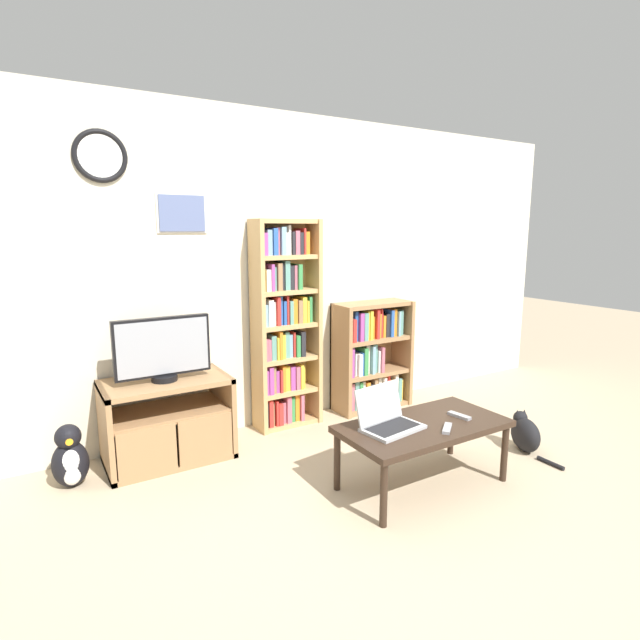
% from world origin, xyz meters
% --- Properties ---
extents(ground_plane, '(18.00, 18.00, 0.00)m').
position_xyz_m(ground_plane, '(0.00, 0.00, 0.00)').
color(ground_plane, tan).
extents(wall_back, '(6.81, 0.09, 2.60)m').
position_xyz_m(wall_back, '(-0.01, 1.85, 1.31)').
color(wall_back, beige).
rests_on(wall_back, ground_plane).
extents(tv_stand, '(0.87, 0.51, 0.60)m').
position_xyz_m(tv_stand, '(-0.89, 1.53, 0.30)').
color(tv_stand, '#9E754C').
rests_on(tv_stand, ground_plane).
extents(television, '(0.66, 0.18, 0.46)m').
position_xyz_m(television, '(-0.90, 1.52, 0.83)').
color(television, black).
rests_on(television, tv_stand).
extents(bookshelf_tall, '(0.56, 0.25, 1.74)m').
position_xyz_m(bookshelf_tall, '(0.14, 1.70, 0.86)').
color(bookshelf_tall, tan).
rests_on(bookshelf_tall, ground_plane).
extents(bookshelf_short, '(0.74, 0.31, 1.00)m').
position_xyz_m(bookshelf_short, '(1.01, 1.67, 0.49)').
color(bookshelf_short, '#9E754C').
rests_on(bookshelf_short, ground_plane).
extents(coffee_table, '(1.10, 0.56, 0.43)m').
position_xyz_m(coffee_table, '(0.43, 0.30, 0.38)').
color(coffee_table, '#332319').
rests_on(coffee_table, ground_plane).
extents(laptop, '(0.41, 0.33, 0.26)m').
position_xyz_m(laptop, '(0.19, 0.37, 0.49)').
color(laptop, '#B7BABC').
rests_on(laptop, coffee_table).
extents(remote_near_laptop, '(0.15, 0.13, 0.02)m').
position_xyz_m(remote_near_laptop, '(0.48, 0.14, 0.44)').
color(remote_near_laptop, '#99999E').
rests_on(remote_near_laptop, coffee_table).
extents(remote_far_from_laptop, '(0.07, 0.16, 0.02)m').
position_xyz_m(remote_far_from_laptop, '(0.71, 0.26, 0.44)').
color(remote_far_from_laptop, '#99999E').
rests_on(remote_far_from_laptop, coffee_table).
extents(cat, '(0.27, 0.52, 0.30)m').
position_xyz_m(cat, '(1.46, 0.29, 0.13)').
color(cat, black).
rests_on(cat, ground_plane).
extents(penguin_figurine, '(0.23, 0.20, 0.42)m').
position_xyz_m(penguin_figurine, '(-1.54, 1.47, 0.19)').
color(penguin_figurine, black).
rests_on(penguin_figurine, ground_plane).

